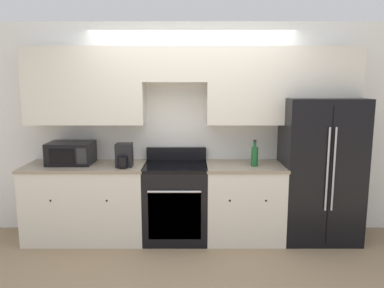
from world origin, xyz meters
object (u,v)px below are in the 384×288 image
(refrigerator, at_px, (319,169))
(microwave, at_px, (71,153))
(bottle, at_px, (255,156))
(oven_range, at_px, (176,201))

(refrigerator, relative_size, microwave, 3.28)
(bottle, bearing_deg, microwave, 176.94)
(microwave, bearing_deg, bottle, -3.06)
(oven_range, distance_m, bottle, 1.09)
(refrigerator, xyz_separation_m, bottle, (-0.80, -0.11, 0.19))
(oven_range, xyz_separation_m, refrigerator, (1.72, 0.05, 0.39))
(oven_range, height_order, refrigerator, refrigerator)
(refrigerator, distance_m, microwave, 2.98)
(oven_range, xyz_separation_m, microwave, (-1.25, 0.06, 0.58))
(refrigerator, bearing_deg, microwave, 179.90)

